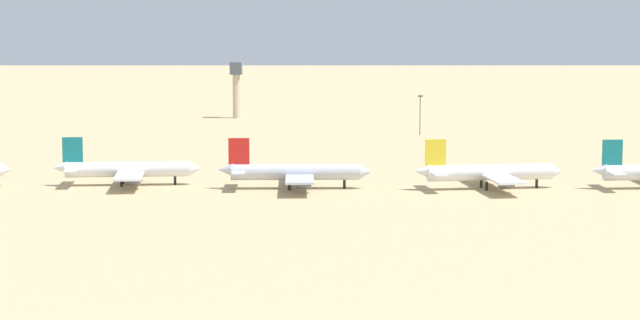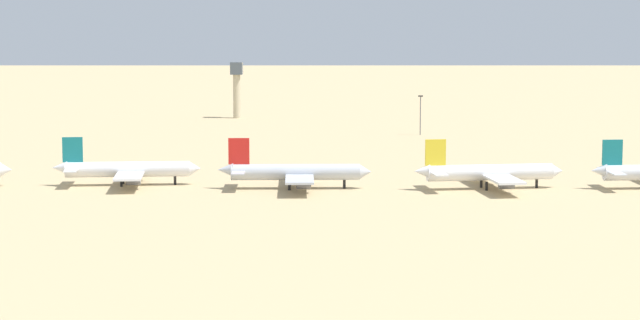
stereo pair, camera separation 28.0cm
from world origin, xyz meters
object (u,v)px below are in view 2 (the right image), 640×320
object	(u,v)px
parked_jet_teal_3	(126,169)
parked_jet_red_4	(294,172)
control_tower	(237,84)
parked_jet_yellow_5	(488,173)
light_pole_east	(420,112)

from	to	relation	value
parked_jet_teal_3	parked_jet_red_4	xyz separation A→B (m)	(44.88, -5.12, 0.10)
parked_jet_teal_3	control_tower	bearing A→B (deg)	80.96
parked_jet_teal_3	parked_jet_yellow_5	world-z (taller)	parked_jet_yellow_5
parked_jet_yellow_5	control_tower	size ratio (longest dim) A/B	1.65
control_tower	parked_jet_teal_3	bearing A→B (deg)	-93.22
control_tower	light_pole_east	bearing A→B (deg)	-42.33
parked_jet_red_4	light_pole_east	xyz separation A→B (m)	(41.37, 134.76, 4.25)
parked_jet_red_4	light_pole_east	world-z (taller)	light_pole_east
parked_jet_teal_3	light_pole_east	bearing A→B (deg)	50.55
parked_jet_teal_3	light_pole_east	size ratio (longest dim) A/B	2.65
parked_jet_yellow_5	control_tower	bearing A→B (deg)	103.38
control_tower	light_pole_east	distance (m)	101.75
parked_jet_yellow_5	light_pole_east	xyz separation A→B (m)	(-9.32, 134.13, 4.28)
parked_jet_red_4	light_pole_east	bearing A→B (deg)	70.56
parked_jet_yellow_5	parked_jet_teal_3	bearing A→B (deg)	168.06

